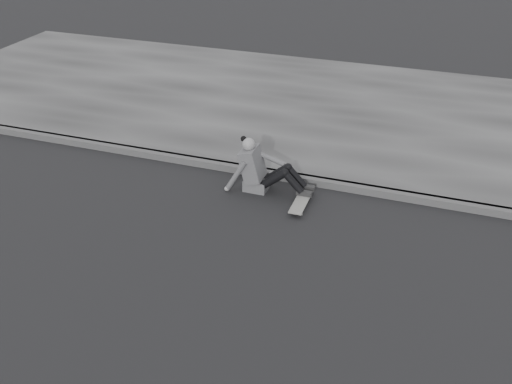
% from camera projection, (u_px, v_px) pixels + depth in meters
% --- Properties ---
extents(ground, '(80.00, 80.00, 0.00)m').
position_uv_depth(ground, '(467.00, 328.00, 6.39)').
color(ground, black).
rests_on(ground, ground).
extents(curb, '(24.00, 0.16, 0.12)m').
position_uv_depth(curb, '(473.00, 207.00, 8.45)').
color(curb, '#454545').
rests_on(curb, ground).
extents(sidewalk, '(24.00, 6.00, 0.12)m').
position_uv_depth(sidewalk, '(475.00, 128.00, 10.91)').
color(sidewalk, '#3D3D3D').
rests_on(sidewalk, ground).
extents(skateboard, '(0.20, 0.78, 0.09)m').
position_uv_depth(skateboard, '(301.00, 201.00, 8.58)').
color(skateboard, gray).
rests_on(skateboard, ground).
extents(seated_woman, '(1.38, 0.46, 0.88)m').
position_uv_depth(seated_woman, '(261.00, 169.00, 8.84)').
color(seated_woman, '#515153').
rests_on(seated_woman, ground).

